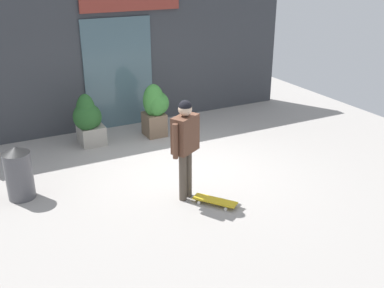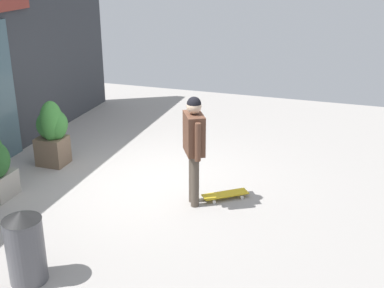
% 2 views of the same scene
% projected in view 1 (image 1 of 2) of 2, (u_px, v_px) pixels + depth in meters
% --- Properties ---
extents(ground_plane, '(12.00, 12.00, 0.00)m').
position_uv_depth(ground_plane, '(183.00, 169.00, 8.87)').
color(ground_plane, '#9E9993').
extents(building_facade, '(8.55, 0.31, 3.49)m').
position_uv_depth(building_facade, '(125.00, 53.00, 10.72)').
color(building_facade, '#383A3F').
rests_on(building_facade, ground_plane).
extents(skateboarder, '(0.58, 0.46, 1.76)m').
position_uv_depth(skateboarder, '(185.00, 139.00, 7.41)').
color(skateboarder, '#4C4238').
rests_on(skateboarder, ground_plane).
extents(skateboard, '(0.63, 0.74, 0.08)m').
position_uv_depth(skateboard, '(215.00, 201.00, 7.59)').
color(skateboard, gold).
rests_on(skateboard, ground_plane).
extents(planter_box_left, '(0.66, 0.72, 1.18)m').
position_uv_depth(planter_box_left, '(89.00, 120.00, 9.80)').
color(planter_box_left, gray).
rests_on(planter_box_left, ground_plane).
extents(planter_box_right, '(0.62, 0.58, 1.24)m').
position_uv_depth(planter_box_right, '(155.00, 108.00, 10.28)').
color(planter_box_right, brown).
rests_on(planter_box_right, ground_plane).
extents(trash_bin, '(0.47, 0.47, 0.95)m').
position_uv_depth(trash_bin, '(19.00, 173.00, 7.65)').
color(trash_bin, '#4C4C51').
rests_on(trash_bin, ground_plane).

